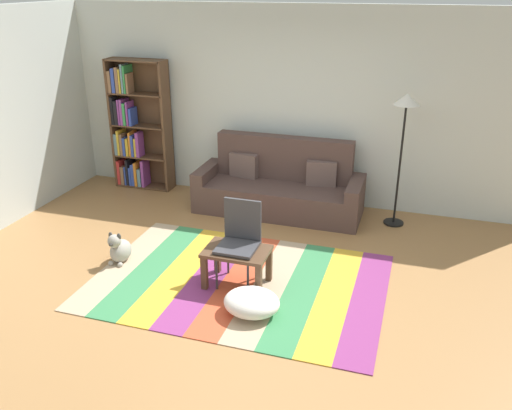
# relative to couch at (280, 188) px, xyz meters

# --- Properties ---
(ground_plane) EXTENTS (14.00, 14.00, 0.00)m
(ground_plane) POSITION_rel_couch_xyz_m (0.10, -2.02, -0.34)
(ground_plane) COLOR #9E7042
(back_wall) EXTENTS (6.80, 0.10, 2.70)m
(back_wall) POSITION_rel_couch_xyz_m (0.10, 0.53, 1.01)
(back_wall) COLOR silver
(back_wall) RESTS_ON ground_plane
(left_wall) EXTENTS (0.10, 5.50, 2.70)m
(left_wall) POSITION_rel_couch_xyz_m (-3.30, -1.27, 1.01)
(left_wall) COLOR silver
(left_wall) RESTS_ON ground_plane
(rug) EXTENTS (3.07, 2.13, 0.01)m
(rug) POSITION_rel_couch_xyz_m (0.09, -1.98, -0.33)
(rug) COLOR tan
(rug) RESTS_ON ground_plane
(couch) EXTENTS (2.26, 0.80, 1.00)m
(couch) POSITION_rel_couch_xyz_m (0.00, 0.00, 0.00)
(couch) COLOR #4C3833
(couch) RESTS_ON ground_plane
(bookshelf) EXTENTS (0.90, 0.28, 1.93)m
(bookshelf) POSITION_rel_couch_xyz_m (-2.35, 0.28, 0.56)
(bookshelf) COLOR brown
(bookshelf) RESTS_ON ground_plane
(coffee_table) EXTENTS (0.67, 0.45, 0.41)m
(coffee_table) POSITION_rel_couch_xyz_m (0.10, -2.04, -0.00)
(coffee_table) COLOR #513826
(coffee_table) RESTS_ON rug
(pouf) EXTENTS (0.55, 0.47, 0.24)m
(pouf) POSITION_rel_couch_xyz_m (0.41, -2.50, -0.21)
(pouf) COLOR white
(pouf) RESTS_ON rug
(dog) EXTENTS (0.22, 0.35, 0.40)m
(dog) POSITION_rel_couch_xyz_m (-1.34, -1.97, -0.18)
(dog) COLOR #9E998E
(dog) RESTS_ON ground_plane
(standing_lamp) EXTENTS (0.32, 0.32, 1.72)m
(standing_lamp) POSITION_rel_couch_xyz_m (1.56, 0.03, 1.10)
(standing_lamp) COLOR black
(standing_lamp) RESTS_ON ground_plane
(tv_remote) EXTENTS (0.12, 0.15, 0.02)m
(tv_remote) POSITION_rel_couch_xyz_m (0.08, -1.97, 0.09)
(tv_remote) COLOR black
(tv_remote) RESTS_ON coffee_table
(folding_chair) EXTENTS (0.40, 0.40, 0.90)m
(folding_chair) POSITION_rel_couch_xyz_m (0.10, -1.94, 0.20)
(folding_chair) COLOR #38383D
(folding_chair) RESTS_ON ground_plane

